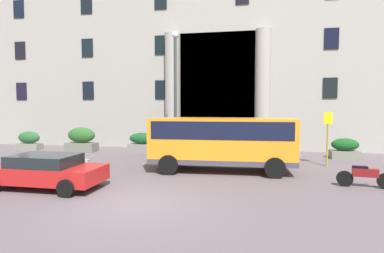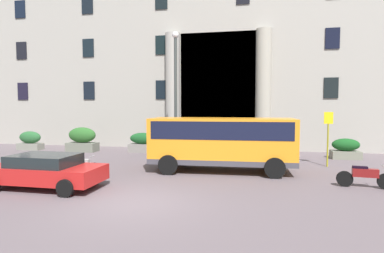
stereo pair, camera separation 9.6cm
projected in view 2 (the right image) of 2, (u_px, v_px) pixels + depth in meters
name	position (u px, v px, depth m)	size (l,w,h in m)	color
ground_plane	(134.00, 205.00, 9.94)	(80.00, 64.00, 0.12)	#615459
office_building_facade	(210.00, 27.00, 26.43)	(36.57, 9.78, 19.69)	#A19C92
orange_minibus	(222.00, 139.00, 14.79)	(6.79, 2.82, 2.53)	orange
bus_stop_sign	(328.00, 133.00, 15.89)	(0.44, 0.08, 2.81)	#9A951C
hedge_planter_east	(30.00, 141.00, 22.27)	(1.73, 0.76, 1.32)	gray
hedge_planter_far_east	(143.00, 143.00, 21.01)	(1.86, 0.79, 1.32)	gray
hedge_planter_west	(231.00, 145.00, 19.86)	(1.46, 0.76, 1.38)	gray
hedge_planter_far_west	(346.00, 149.00, 18.34)	(1.62, 0.90, 1.21)	slate
hedge_planter_entrance_left	(82.00, 140.00, 21.41)	(2.05, 0.99, 1.67)	slate
parked_sedan_far	(45.00, 170.00, 11.76)	(4.37, 2.09, 1.28)	red
scooter_by_planter	(364.00, 176.00, 11.78)	(2.00, 0.55, 0.89)	black
motorcycle_far_end	(79.00, 165.00, 13.91)	(1.99, 0.55, 0.89)	black
lamppost_plaza_centre	(176.00, 85.00, 18.35)	(0.40, 0.40, 7.48)	#383E3E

